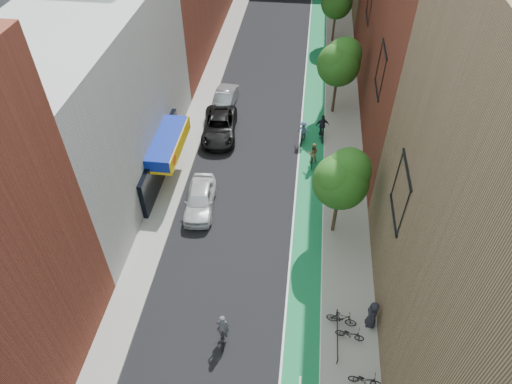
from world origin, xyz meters
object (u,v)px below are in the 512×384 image
(cyclist_lane_mid, at_px, (322,130))
(cyclist_lane_far, at_px, (303,133))
(parked_car_white, at_px, (200,199))
(parked_car_black, at_px, (219,126))
(cyclist_lead, at_px, (223,332))
(cyclist_lane_near, at_px, (312,156))
(pedestrian, at_px, (372,314))
(parked_car_silver, at_px, (224,101))

(cyclist_lane_mid, height_order, cyclist_lane_far, cyclist_lane_mid)
(parked_car_white, xyz_separation_m, parked_car_black, (-0.19, 8.52, 0.00))
(cyclist_lead, xyz_separation_m, cyclist_lane_near, (4.21, 15.08, 0.14))
(cyclist_lane_mid, bearing_deg, cyclist_lane_far, 15.56)
(cyclist_lane_near, xyz_separation_m, pedestrian, (3.57, -13.29, 0.21))
(parked_car_silver, distance_m, cyclist_lane_mid, 9.27)
(cyclist_lane_mid, distance_m, cyclist_lane_far, 1.63)
(parked_car_white, height_order, cyclist_lead, cyclist_lead)
(parked_car_black, xyz_separation_m, cyclist_lane_mid, (8.32, 0.43, 0.05))
(parked_car_black, relative_size, pedestrian, 3.06)
(cyclist_lane_near, relative_size, pedestrian, 1.06)
(cyclist_lane_near, relative_size, cyclist_lane_far, 1.04)
(parked_car_black, height_order, cyclist_lane_far, cyclist_lane_far)
(cyclist_lane_mid, bearing_deg, cyclist_lane_near, 72.04)
(parked_car_silver, distance_m, cyclist_lead, 22.37)
(cyclist_lead, xyz_separation_m, cyclist_lane_far, (3.38, 17.94, 0.10))
(parked_car_white, height_order, parked_car_silver, parked_car_white)
(parked_car_white, distance_m, cyclist_lane_far, 10.65)
(parked_car_black, distance_m, parked_car_silver, 3.93)
(parked_car_silver, relative_size, cyclist_lane_near, 2.36)
(cyclist_lead, distance_m, pedestrian, 7.99)
(cyclist_lane_mid, bearing_deg, parked_car_black, -4.14)
(parked_car_black, bearing_deg, pedestrian, -61.33)
(cyclist_lead, bearing_deg, parked_car_white, -76.54)
(cyclist_lead, distance_m, cyclist_lane_near, 15.65)
(parked_car_silver, bearing_deg, parked_car_black, -82.15)
(parked_car_white, bearing_deg, cyclist_lane_far, 46.68)
(parked_car_silver, relative_size, pedestrian, 2.51)
(parked_car_silver, height_order, cyclist_lead, cyclist_lead)
(parked_car_black, relative_size, cyclist_lane_near, 2.88)
(parked_car_black, distance_m, cyclist_lead, 18.46)
(parked_car_white, height_order, cyclist_lane_mid, cyclist_lane_mid)
(parked_car_black, relative_size, cyclist_lane_mid, 2.62)
(parked_car_white, height_order, cyclist_lane_far, cyclist_lane_far)
(cyclist_lane_mid, relative_size, pedestrian, 1.17)
(parked_car_white, distance_m, pedestrian, 13.53)
(parked_car_white, relative_size, parked_car_black, 0.82)
(cyclist_lead, bearing_deg, cyclist_lane_near, -110.86)
(cyclist_lane_mid, bearing_deg, parked_car_silver, -29.23)
(parked_car_white, relative_size, pedestrian, 2.49)
(parked_car_white, relative_size, cyclist_lane_far, 2.45)
(cyclist_lane_far, bearing_deg, pedestrian, 118.77)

